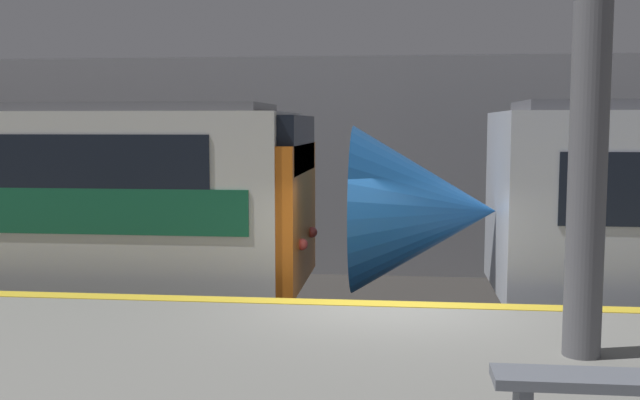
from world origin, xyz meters
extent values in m
plane|color=#33302D|center=(0.00, 0.00, 0.00)|extent=(120.00, 120.00, 0.00)
cube|color=gold|center=(0.00, -0.15, 1.02)|extent=(40.00, 0.30, 0.01)
cube|color=#939399|center=(0.00, 6.66, 2.36)|extent=(50.00, 0.15, 4.71)
cylinder|color=#56565B|center=(1.92, -2.04, 2.72)|extent=(0.36, 0.36, 3.41)
cone|color=#195199|center=(0.49, 2.20, 1.94)|extent=(2.20, 2.62, 2.62)
sphere|color=#F2EFCC|center=(-0.46, 2.20, 1.53)|extent=(0.20, 0.20, 0.20)
cube|color=orange|center=(-1.49, 2.20, 1.86)|extent=(0.25, 2.75, 2.21)
cube|color=black|center=(-1.49, 2.20, 2.96)|extent=(0.25, 2.47, 0.88)
sphere|color=#EA4C42|center=(-1.33, 1.57, 1.47)|extent=(0.18, 0.18, 0.18)
sphere|color=#EA4C42|center=(-1.33, 2.83, 1.47)|extent=(0.18, 0.18, 0.18)
cube|color=slate|center=(1.57, -3.97, 1.42)|extent=(1.50, 0.40, 0.08)
camera|label=1|loc=(0.14, -9.44, 3.28)|focal=42.00mm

